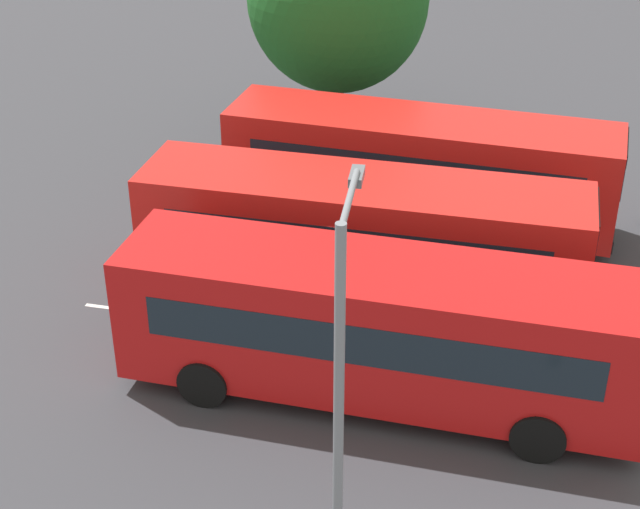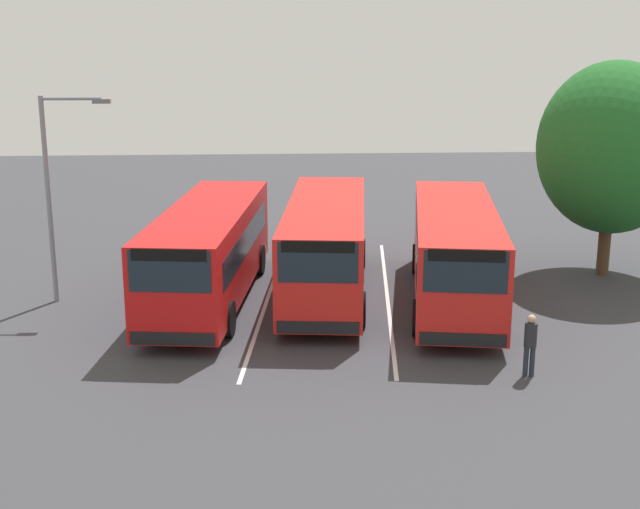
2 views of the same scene
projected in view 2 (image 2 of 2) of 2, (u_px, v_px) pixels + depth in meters
The scene contains 9 objects.
ground_plane at pixel (328, 298), 28.51m from camera, with size 69.65×69.65×0.00m, color #38383D.
bus_far_left at pixel (208, 250), 27.75m from camera, with size 10.72×3.76×3.08m.
bus_center_left at pixel (326, 244), 28.62m from camera, with size 10.70×3.58×3.08m.
bus_center_right at pixel (455, 251), 27.67m from camera, with size 10.75×4.12×3.08m.
pedestrian at pixel (530, 340), 21.79m from camera, with size 0.37×0.37×1.65m.
street_lamp at pixel (55, 185), 27.22m from camera, with size 0.22×2.22×6.63m.
depot_tree at pixel (612, 148), 30.16m from camera, with size 5.75×5.18×7.62m.
lane_stripe_outer_left at pixel (268, 299), 28.40m from camera, with size 14.27×0.12×0.01m, color silver.
lane_stripe_inner_left at pixel (387, 297), 28.61m from camera, with size 14.27×0.12×0.01m, color silver.
Camera 2 is at (27.18, -1.77, 8.53)m, focal length 48.40 mm.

